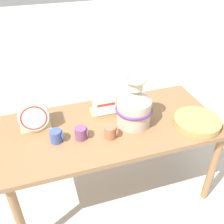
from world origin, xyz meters
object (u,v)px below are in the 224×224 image
object	(u,v)px
dish_rack_round_plates	(34,118)
wicker_charger_stack	(197,122)
dish_rack_square_plates	(104,106)
mug_terracotta_glaze	(111,132)
mug_plum_glaze	(81,133)
ceramic_vase	(134,106)
mug_cobalt_glaze	(57,136)

from	to	relation	value
dish_rack_round_plates	wicker_charger_stack	size ratio (longest dim) A/B	0.69
dish_rack_square_plates	mug_terracotta_glaze	world-z (taller)	dish_rack_square_plates
dish_rack_round_plates	mug_plum_glaze	xyz separation A→B (m)	(0.28, -0.19, -0.05)
ceramic_vase	mug_cobalt_glaze	distance (m)	0.55
wicker_charger_stack	mug_cobalt_glaze	bearing A→B (deg)	172.27
mug_plum_glaze	mug_terracotta_glaze	world-z (taller)	same
dish_rack_round_plates	mug_plum_glaze	size ratio (longest dim) A/B	2.60
ceramic_vase	mug_cobalt_glaze	xyz separation A→B (m)	(-0.54, -0.03, -0.11)
wicker_charger_stack	mug_terracotta_glaze	world-z (taller)	mug_terracotta_glaze
wicker_charger_stack	mug_terracotta_glaze	distance (m)	0.62
mug_cobalt_glaze	mug_plum_glaze	xyz separation A→B (m)	(0.16, -0.02, 0.00)
ceramic_vase	wicker_charger_stack	distance (m)	0.46
dish_rack_square_plates	dish_rack_round_plates	bearing A→B (deg)	-174.91
wicker_charger_stack	mug_cobalt_glaze	world-z (taller)	mug_cobalt_glaze
dish_rack_square_plates	mug_terracotta_glaze	distance (m)	0.29
mug_plum_glaze	mug_terracotta_glaze	distance (m)	0.19
wicker_charger_stack	dish_rack_square_plates	bearing A→B (deg)	148.76
dish_rack_square_plates	mug_terracotta_glaze	bearing A→B (deg)	-97.64
dish_rack_square_plates	ceramic_vase	bearing A→B (deg)	-49.81
ceramic_vase	wicker_charger_stack	bearing A→B (deg)	-21.00
dish_rack_round_plates	mug_cobalt_glaze	bearing A→B (deg)	-55.34
dish_rack_round_plates	mug_plum_glaze	distance (m)	0.34
dish_rack_round_plates	wicker_charger_stack	xyz separation A→B (m)	(1.08, -0.30, -0.06)
dish_rack_square_plates	mug_plum_glaze	size ratio (longest dim) A/B	2.36
dish_rack_square_plates	wicker_charger_stack	world-z (taller)	dish_rack_square_plates
dish_rack_round_plates	mug_terracotta_glaze	distance (m)	0.53
dish_rack_round_plates	mug_terracotta_glaze	world-z (taller)	dish_rack_round_plates
wicker_charger_stack	mug_cobalt_glaze	xyz separation A→B (m)	(-0.96, 0.13, 0.02)
mug_plum_glaze	ceramic_vase	bearing A→B (deg)	7.19
dish_rack_square_plates	wicker_charger_stack	bearing A→B (deg)	-31.24
dish_rack_round_plates	mug_cobalt_glaze	distance (m)	0.22
ceramic_vase	dish_rack_round_plates	bearing A→B (deg)	167.69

